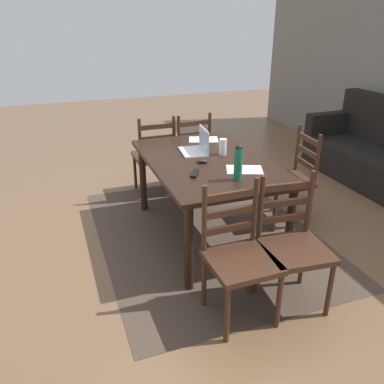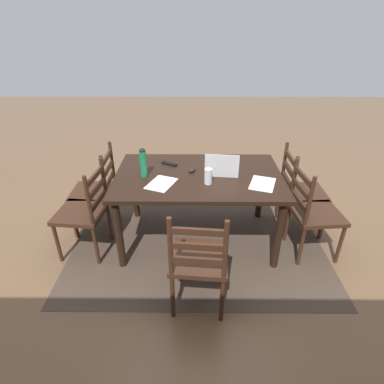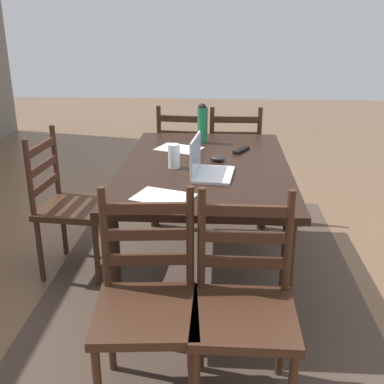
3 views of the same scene
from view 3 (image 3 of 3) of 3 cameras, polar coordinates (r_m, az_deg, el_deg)
ground_plane at (r=3.27m, az=1.48°, el=-9.55°), size 14.00×14.00×0.00m
area_rug at (r=3.27m, az=1.48°, el=-9.50°), size 2.59×1.98×0.01m
dining_table at (r=2.99m, az=1.60°, el=1.75°), size 1.61×1.03×0.77m
chair_left_far at (r=2.12m, az=-5.40°, el=-13.37°), size 0.48×0.48×0.95m
chair_far_head at (r=3.22m, az=-14.38°, el=-1.59°), size 0.48×0.48×0.95m
chair_right_near at (r=4.10m, az=5.02°, el=3.77°), size 0.45×0.45×0.95m
chair_left_near at (r=2.10m, az=6.20°, el=-13.74°), size 0.44×0.44×0.95m
chair_right_far at (r=4.11m, az=-0.80°, el=3.89°), size 0.48×0.48×0.95m
laptop at (r=2.74m, az=1.62°, el=3.13°), size 0.34×0.25×0.23m
water_bottle at (r=3.43m, az=1.21°, el=8.31°), size 0.07×0.07×0.29m
drinking_glass at (r=2.87m, az=-2.17°, el=4.31°), size 0.07×0.07×0.15m
computer_mouse at (r=3.02m, az=3.07°, el=3.99°), size 0.09×0.11×0.03m
tv_remote at (r=3.25m, az=5.90°, el=4.99°), size 0.17×0.12×0.02m
paper_stack_left at (r=2.43m, az=-3.41°, el=-0.59°), size 0.30×0.35×0.00m
paper_stack_right at (r=3.31m, az=-1.56°, el=5.21°), size 0.31×0.35×0.00m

